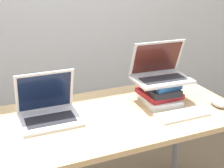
% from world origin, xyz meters
% --- Properties ---
extents(desk, '(1.46, 0.71, 0.75)m').
position_xyz_m(desk, '(0.00, 0.35, 0.67)').
color(desk, tan).
rests_on(desk, ground_plane).
extents(laptop_left, '(0.31, 0.26, 0.26)m').
position_xyz_m(laptop_left, '(-0.33, 0.44, 0.80)').
color(laptop_left, silver).
rests_on(laptop_left, desk).
extents(book_stack, '(0.22, 0.28, 0.13)m').
position_xyz_m(book_stack, '(0.34, 0.40, 0.81)').
color(book_stack, white).
rests_on(book_stack, desk).
extents(laptop_on_books, '(0.34, 0.24, 0.23)m').
position_xyz_m(laptop_on_books, '(0.35, 0.43, 0.93)').
color(laptop_on_books, silver).
rests_on(laptop_on_books, book_stack).
extents(wireless_keyboard, '(0.30, 0.12, 0.01)m').
position_xyz_m(wireless_keyboard, '(0.36, 0.19, 0.76)').
color(wireless_keyboard, white).
rests_on(wireless_keyboard, desk).
extents(mouse, '(0.06, 0.11, 0.04)m').
position_xyz_m(mouse, '(0.62, 0.21, 0.77)').
color(mouse, '#B2B2B7').
rests_on(mouse, desk).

